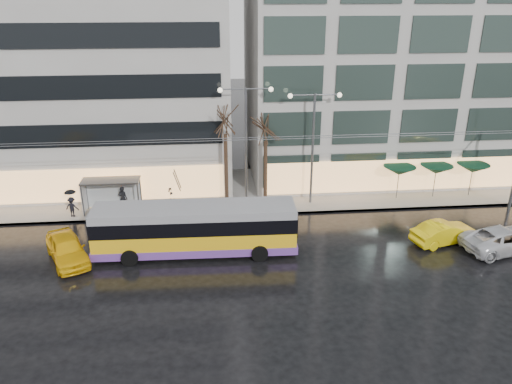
{
  "coord_description": "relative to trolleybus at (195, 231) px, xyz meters",
  "views": [
    {
      "loc": [
        -0.6,
        -24.42,
        15.6
      ],
      "look_at": [
        2.19,
        5.0,
        3.54
      ],
      "focal_mm": 35.0,
      "sensor_mm": 36.0,
      "label": 1
    }
  ],
  "objects": [
    {
      "name": "parasol_c",
      "position": [
        21.74,
        7.21,
        0.87
      ],
      "size": [
        2.5,
        2.5,
        2.65
      ],
      "color": "#595B60",
      "rests_on": "sidewalk"
    },
    {
      "name": "pedestrian_a",
      "position": [
        -5.52,
        6.83,
        -0.01
      ],
      "size": [
        1.2,
        1.22,
        2.19
      ],
      "color": "black",
      "rests_on": "sidewalk"
    },
    {
      "name": "taxi_a",
      "position": [
        -7.87,
        -0.23,
        -0.75
      ],
      "size": [
        3.86,
        5.21,
        1.65
      ],
      "primitive_type": "imported",
      "rotation": [
        0.0,
        0.0,
        0.45
      ],
      "color": "yellow",
      "rests_on": "ground"
    },
    {
      "name": "building_left",
      "position": [
        -14.26,
        15.21,
        9.57
      ],
      "size": [
        34.0,
        14.0,
        22.0
      ],
      "primitive_type": "cube",
      "color": "#A3A09C",
      "rests_on": "sidewalk"
    },
    {
      "name": "sedan_silver",
      "position": [
        19.61,
        -1.52,
        -0.81
      ],
      "size": [
        5.93,
        3.55,
        1.54
      ],
      "primitive_type": "imported",
      "rotation": [
        0.0,
        0.0,
        1.76
      ],
      "color": "silver",
      "rests_on": "ground"
    },
    {
      "name": "tree_b",
      "position": [
        5.24,
        7.41,
        4.82
      ],
      "size": [
        3.2,
        3.2,
        7.7
      ],
      "color": "black",
      "rests_on": "sidewalk"
    },
    {
      "name": "parasol_a",
      "position": [
        15.74,
        7.21,
        0.87
      ],
      "size": [
        2.5,
        2.5,
        2.65
      ],
      "color": "#595B60",
      "rests_on": "sidewalk"
    },
    {
      "name": "sidewalk",
      "position": [
        3.74,
        10.21,
        -1.5
      ],
      "size": [
        80.0,
        10.0,
        0.15
      ],
      "primitive_type": "cube",
      "color": "gray",
      "rests_on": "ground"
    },
    {
      "name": "trolleybus",
      "position": [
        0.0,
        0.0,
        0.0
      ],
      "size": [
        12.63,
        5.04,
        5.83
      ],
      "color": "yellow",
      "rests_on": "ground"
    },
    {
      "name": "tree_a",
      "position": [
        2.24,
        7.21,
        5.51
      ],
      "size": [
        3.2,
        3.2,
        8.4
      ],
      "color": "black",
      "rests_on": "sidewalk"
    },
    {
      "name": "pedestrian_b",
      "position": [
        -2.11,
        8.31,
        -0.63
      ],
      "size": [
        0.91,
        0.78,
        1.6
      ],
      "color": "black",
      "rests_on": "sidewalk"
    },
    {
      "name": "kerb",
      "position": [
        3.74,
        5.26,
        -1.5
      ],
      "size": [
        80.0,
        0.1,
        0.15
      ],
      "primitive_type": "cube",
      "color": "slate",
      "rests_on": "ground"
    },
    {
      "name": "ground",
      "position": [
        1.74,
        -3.79,
        -1.58
      ],
      "size": [
        140.0,
        140.0,
        0.0
      ],
      "primitive_type": "plane",
      "color": "black",
      "rests_on": "ground"
    },
    {
      "name": "parasol_b",
      "position": [
        18.74,
        7.21,
        0.87
      ],
      "size": [
        2.5,
        2.5,
        2.65
      ],
      "color": "#595B60",
      "rests_on": "sidewalk"
    },
    {
      "name": "bus_shelter",
      "position": [
        -6.64,
        6.9,
        0.38
      ],
      "size": [
        4.2,
        1.6,
        2.51
      ],
      "color": "#595B60",
      "rests_on": "sidewalk"
    },
    {
      "name": "catenary",
      "position": [
        2.74,
        4.15,
        2.68
      ],
      "size": [
        42.24,
        5.12,
        7.0
      ],
      "color": "#595B60",
      "rests_on": "ground"
    },
    {
      "name": "building_right",
      "position": [
        20.74,
        15.21,
        11.07
      ],
      "size": [
        32.0,
        14.0,
        25.0
      ],
      "primitive_type": "cube",
      "color": "#A3A09C",
      "rests_on": "sidewalk"
    },
    {
      "name": "street_lamp_far",
      "position": [
        8.74,
        7.01,
        4.14
      ],
      "size": [
        3.96,
        0.36,
        8.53
      ],
      "color": "#595B60",
      "rests_on": "sidewalk"
    },
    {
      "name": "taxi_b",
      "position": [
        16.25,
        -0.17,
        -0.84
      ],
      "size": [
        4.72,
        2.7,
        1.47
      ],
      "primitive_type": "imported",
      "rotation": [
        0.0,
        0.0,
        1.84
      ],
      "color": "yellow",
      "rests_on": "ground"
    },
    {
      "name": "street_lamp_near",
      "position": [
        3.74,
        7.01,
        4.41
      ],
      "size": [
        3.96,
        0.36,
        9.03
      ],
      "color": "#595B60",
      "rests_on": "sidewalk"
    },
    {
      "name": "pedestrian_c",
      "position": [
        -9.06,
        6.06,
        -0.3
      ],
      "size": [
        1.07,
        0.99,
        2.11
      ],
      "color": "black",
      "rests_on": "sidewalk"
    }
  ]
}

